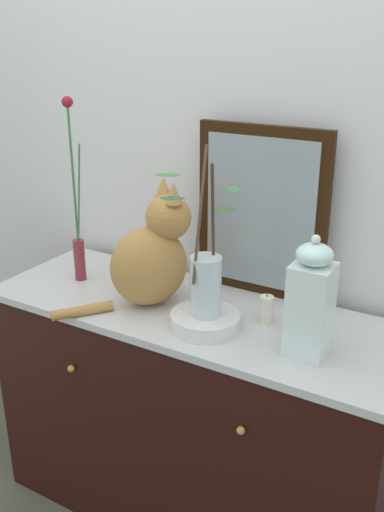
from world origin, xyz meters
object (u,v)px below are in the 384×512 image
at_px(mirror_leaning, 261,213).
at_px(bowl_porcelain, 205,321).
at_px(sideboard, 192,415).
at_px(candle_pillar, 266,310).
at_px(vase_glass_clear, 205,281).
at_px(jar_lidded_porcelain, 311,302).
at_px(cat_sitting, 152,255).
at_px(vase_slim_green, 78,228).

distance_m(mirror_leaning, bowl_porcelain, 0.40).
height_order(sideboard, candle_pillar, candle_pillar).
bearing_deg(vase_glass_clear, mirror_leaning, 84.35).
bearing_deg(mirror_leaning, candle_pillar, -59.03).
height_order(bowl_porcelain, candle_pillar, candle_pillar).
height_order(vase_glass_clear, jar_lidded_porcelain, vase_glass_clear).
bearing_deg(mirror_leaning, vase_glass_clear, -95.65).
xyz_separation_m(cat_sitting, vase_glass_clear, (0.23, -0.06, -0.01)).
bearing_deg(vase_glass_clear, bowl_porcelain, 18.31).
bearing_deg(sideboard, bowl_porcelain, -41.95).
xyz_separation_m(vase_slim_green, bowl_porcelain, (0.55, -0.09, -0.17)).
relative_size(sideboard, vase_glass_clear, 2.77).
distance_m(sideboard, cat_sitting, 0.59).
bearing_deg(jar_lidded_porcelain, vase_slim_green, 174.97).
relative_size(vase_slim_green, candle_pillar, 6.43).
relative_size(mirror_leaning, jar_lidded_porcelain, 1.62).
bearing_deg(jar_lidded_porcelain, mirror_leaning, 133.52).
distance_m(bowl_porcelain, vase_glass_clear, 0.13).
bearing_deg(cat_sitting, sideboard, 10.62).
height_order(cat_sitting, jar_lidded_porcelain, cat_sitting).
height_order(mirror_leaning, jar_lidded_porcelain, mirror_leaning).
relative_size(cat_sitting, jar_lidded_porcelain, 1.21).
distance_m(mirror_leaning, candle_pillar, 0.32).
distance_m(sideboard, vase_glass_clear, 0.58).
height_order(sideboard, cat_sitting, cat_sitting).
distance_m(cat_sitting, vase_slim_green, 0.33).
bearing_deg(cat_sitting, vase_glass_clear, -15.43).
height_order(mirror_leaning, bowl_porcelain, mirror_leaning).
bearing_deg(candle_pillar, bowl_porcelain, -139.79).
height_order(cat_sitting, candle_pillar, cat_sitting).
relative_size(mirror_leaning, vase_glass_clear, 1.13).
bearing_deg(sideboard, mirror_leaning, 60.34).
height_order(vase_slim_green, vase_glass_clear, vase_slim_green).
bearing_deg(jar_lidded_porcelain, cat_sitting, 174.77).
bearing_deg(jar_lidded_porcelain, candle_pillar, 147.35).
bearing_deg(mirror_leaning, bowl_porcelain, -95.52).
distance_m(sideboard, mirror_leaning, 0.74).
bearing_deg(jar_lidded_porcelain, sideboard, 169.74).
bearing_deg(bowl_porcelain, jar_lidded_porcelain, 2.41).
bearing_deg(vase_slim_green, vase_glass_clear, -9.19).
xyz_separation_m(cat_sitting, bowl_porcelain, (0.23, -0.06, -0.14)).
bearing_deg(vase_glass_clear, vase_slim_green, 170.81).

